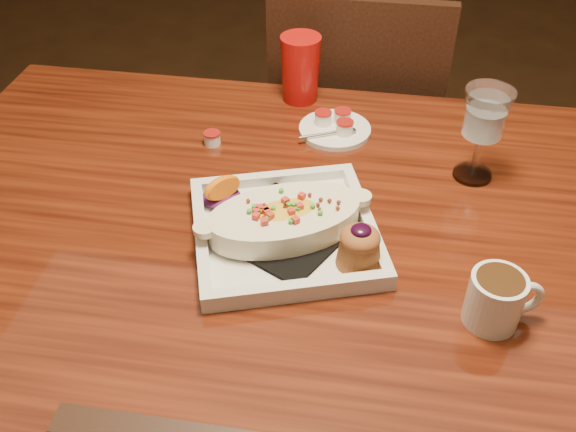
% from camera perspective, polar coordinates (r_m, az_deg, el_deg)
% --- Properties ---
extents(table, '(1.50, 0.90, 0.75)m').
position_cam_1_polar(table, '(1.12, 3.61, -4.49)').
color(table, maroon).
rests_on(table, floor).
extents(chair_far, '(0.42, 0.42, 0.93)m').
position_cam_1_polar(chair_far, '(1.70, 5.85, 6.80)').
color(chair_far, black).
rests_on(chair_far, floor).
extents(plate, '(0.36, 0.36, 0.08)m').
position_cam_1_polar(plate, '(1.00, 0.16, -0.83)').
color(plate, white).
rests_on(plate, table).
extents(coffee_mug, '(0.11, 0.08, 0.08)m').
position_cam_1_polar(coffee_mug, '(0.92, 18.10, -6.94)').
color(coffee_mug, white).
rests_on(coffee_mug, table).
extents(goblet, '(0.08, 0.08, 0.17)m').
position_cam_1_polar(goblet, '(1.13, 17.09, 8.28)').
color(goblet, silver).
rests_on(goblet, table).
extents(saucer, '(0.14, 0.14, 0.10)m').
position_cam_1_polar(saucer, '(1.27, 4.17, 7.87)').
color(saucer, white).
rests_on(saucer, table).
extents(creamer_loose, '(0.03, 0.03, 0.03)m').
position_cam_1_polar(creamer_loose, '(1.24, -6.75, 6.88)').
color(creamer_loose, white).
rests_on(creamer_loose, table).
extents(red_tumbler, '(0.08, 0.08, 0.14)m').
position_cam_1_polar(red_tumbler, '(1.35, 1.11, 12.94)').
color(red_tumbler, red).
rests_on(red_tumbler, table).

